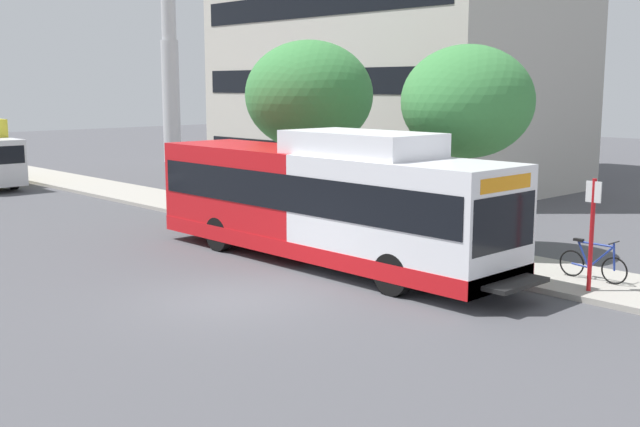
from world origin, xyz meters
The scene contains 7 objects.
ground_plane centered at (0.00, 8.00, 0.00)m, with size 120.00×120.00×0.00m, color #4C4C51.
sidewalk_curb centered at (7.00, 6.00, 0.07)m, with size 3.00×56.00×0.14m, color #A8A399.
transit_bus centered at (4.02, 1.28, 1.70)m, with size 2.58×12.25×3.65m.
bus_stop_sign_pole centered at (6.08, -5.40, 1.65)m, with size 0.10×0.36×2.60m.
bicycle_parked centered at (7.06, -4.98, 0.56)m, with size 0.52×1.76×1.02m.
street_tree_near_stop centered at (7.74, -0.64, 4.35)m, with size 3.73×3.73×5.81m.
street_tree_mid_block centered at (8.19, 6.41, 4.47)m, with size 4.47×4.47×6.24m.
Camera 1 is at (-10.34, -13.81, 4.80)m, focal length 43.68 mm.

